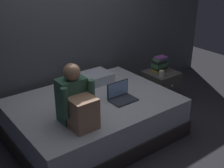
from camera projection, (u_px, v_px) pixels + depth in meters
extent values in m
plane|color=#2D2D33|center=(120.00, 140.00, 3.79)|extent=(8.00, 8.00, 0.00)
cube|color=#4C4F54|center=(67.00, 18.00, 4.11)|extent=(5.60, 0.10, 2.70)
cube|color=#332D2B|center=(94.00, 128.00, 3.85)|extent=(2.00, 1.50, 0.20)
cube|color=#B2B7C1|center=(93.00, 111.00, 3.75)|extent=(1.96, 1.46, 0.30)
cube|color=#474442|center=(160.00, 88.00, 4.57)|extent=(0.44, 0.44, 0.53)
sphere|color=gray|center=(172.00, 86.00, 4.36)|extent=(0.04, 0.04, 0.04)
cube|color=#38664C|center=(72.00, 100.00, 3.17)|extent=(0.30, 0.20, 0.48)
sphere|color=#A87C5E|center=(72.00, 72.00, 3.02)|extent=(0.18, 0.18, 0.18)
cube|color=#A87C5E|center=(83.00, 113.00, 3.04)|extent=(0.26, 0.24, 0.34)
cylinder|color=#38664C|center=(65.00, 104.00, 2.96)|extent=(0.07, 0.07, 0.34)
cylinder|color=#38664C|center=(92.00, 95.00, 3.13)|extent=(0.07, 0.07, 0.34)
cube|color=#333842|center=(123.00, 100.00, 3.66)|extent=(0.32, 0.22, 0.02)
cube|color=#333842|center=(118.00, 89.00, 3.70)|extent=(0.32, 0.01, 0.20)
cube|color=#8CB2EA|center=(118.00, 89.00, 3.69)|extent=(0.29, 0.00, 0.18)
cube|color=silver|center=(91.00, 79.00, 4.14)|extent=(0.56, 0.36, 0.13)
cube|color=gold|center=(158.00, 70.00, 4.50)|extent=(0.18, 0.13, 0.04)
cube|color=black|center=(160.00, 68.00, 4.49)|extent=(0.22, 0.13, 0.03)
cube|color=#387042|center=(159.00, 66.00, 4.47)|extent=(0.19, 0.14, 0.04)
cube|color=#387042|center=(160.00, 64.00, 4.45)|extent=(0.21, 0.14, 0.03)
cube|color=black|center=(160.00, 62.00, 4.42)|extent=(0.19, 0.12, 0.04)
cube|color=#387042|center=(160.00, 59.00, 4.42)|extent=(0.21, 0.12, 0.02)
cube|color=#703D84|center=(161.00, 58.00, 4.41)|extent=(0.17, 0.13, 0.03)
cylinder|color=#BCB2A3|center=(162.00, 74.00, 4.28)|extent=(0.08, 0.08, 0.09)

